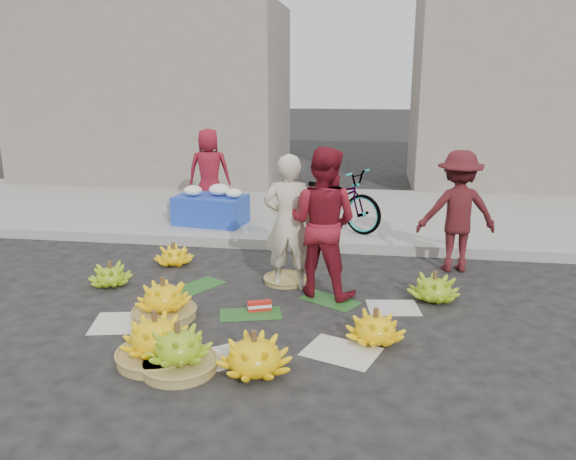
# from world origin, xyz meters

# --- Properties ---
(ground) EXTENTS (80.00, 80.00, 0.00)m
(ground) POSITION_xyz_m (0.00, 0.00, 0.00)
(ground) COLOR black
(ground) RESTS_ON ground
(curb) EXTENTS (40.00, 0.25, 0.15)m
(curb) POSITION_xyz_m (0.00, 2.20, 0.07)
(curb) COLOR gray
(curb) RESTS_ON ground
(sidewalk) EXTENTS (40.00, 4.00, 0.12)m
(sidewalk) POSITION_xyz_m (0.00, 4.30, 0.06)
(sidewalk) COLOR gray
(sidewalk) RESTS_ON ground
(building_left) EXTENTS (6.00, 3.00, 4.00)m
(building_left) POSITION_xyz_m (-4.00, 7.20, 2.00)
(building_left) COLOR gray
(building_left) RESTS_ON sidewalk
(building_right) EXTENTS (5.00, 3.00, 5.00)m
(building_right) POSITION_xyz_m (4.50, 7.70, 2.50)
(building_right) COLOR gray
(building_right) RESTS_ON sidewalk
(newspaper_scatter) EXTENTS (3.20, 1.80, 0.00)m
(newspaper_scatter) POSITION_xyz_m (0.00, -0.80, 0.00)
(newspaper_scatter) COLOR beige
(newspaper_scatter) RESTS_ON ground
(banana_leaves) EXTENTS (2.00, 1.00, 0.00)m
(banana_leaves) POSITION_xyz_m (-0.10, 0.20, 0.00)
(banana_leaves) COLOR #1A4C19
(banana_leaves) RESTS_ON ground
(banana_bunch_0) EXTENTS (0.66, 0.66, 0.45)m
(banana_bunch_0) POSITION_xyz_m (-0.97, -0.42, 0.19)
(banana_bunch_0) COLOR olive
(banana_bunch_0) RESTS_ON ground
(banana_bunch_1) EXTENTS (0.64, 0.64, 0.44)m
(banana_bunch_1) POSITION_xyz_m (-0.45, -1.44, 0.19)
(banana_bunch_1) COLOR olive
(banana_bunch_1) RESTS_ON ground
(banana_bunch_2) EXTENTS (0.77, 0.77, 0.47)m
(banana_bunch_2) POSITION_xyz_m (-0.71, -1.31, 0.21)
(banana_bunch_2) COLOR olive
(banana_bunch_2) RESTS_ON ground
(banana_bunch_3) EXTENTS (0.83, 0.83, 0.39)m
(banana_bunch_3) POSITION_xyz_m (0.19, -1.39, 0.17)
(banana_bunch_3) COLOR yellow
(banana_bunch_3) RESTS_ON ground
(banana_bunch_4) EXTENTS (0.70, 0.70, 0.34)m
(banana_bunch_4) POSITION_xyz_m (1.20, -0.64, 0.15)
(banana_bunch_4) COLOR yellow
(banana_bunch_4) RESTS_ON ground
(banana_bunch_5) EXTENTS (0.67, 0.67, 0.35)m
(banana_bunch_5) POSITION_xyz_m (1.85, 0.48, 0.15)
(banana_bunch_5) COLOR #6DA117
(banana_bunch_5) RESTS_ON ground
(banana_bunch_6) EXTENTS (0.57, 0.57, 0.30)m
(banana_bunch_6) POSITION_xyz_m (-1.95, 0.40, 0.13)
(banana_bunch_6) COLOR #6DA117
(banana_bunch_6) RESTS_ON ground
(banana_bunch_7) EXTENTS (0.58, 0.58, 0.31)m
(banana_bunch_7) POSITION_xyz_m (-1.46, 1.24, 0.13)
(banana_bunch_7) COLOR yellow
(banana_bunch_7) RESTS_ON ground
(basket_spare) EXTENTS (0.66, 0.66, 0.06)m
(basket_spare) POSITION_xyz_m (0.11, 0.81, 0.03)
(basket_spare) COLOR olive
(basket_spare) RESTS_ON ground
(incense_stack) EXTENTS (0.26, 0.16, 0.10)m
(incense_stack) POSITION_xyz_m (-0.03, -0.09, 0.06)
(incense_stack) COLOR red
(incense_stack) RESTS_ON ground
(vendor_cream) EXTENTS (0.60, 0.41, 1.60)m
(vendor_cream) POSITION_xyz_m (0.18, 0.63, 0.80)
(vendor_cream) COLOR beige
(vendor_cream) RESTS_ON ground
(vendor_red) EXTENTS (0.99, 0.87, 1.70)m
(vendor_red) POSITION_xyz_m (0.59, 0.52, 0.85)
(vendor_red) COLOR maroon
(vendor_red) RESTS_ON ground
(man_striped) EXTENTS (1.08, 0.71, 1.56)m
(man_striped) POSITION_xyz_m (2.21, 1.61, 0.78)
(man_striped) COLOR maroon
(man_striped) RESTS_ON ground
(flower_table) EXTENTS (1.19, 0.85, 0.64)m
(flower_table) POSITION_xyz_m (-1.45, 3.00, 0.38)
(flower_table) COLOR #1A39AE
(flower_table) RESTS_ON sidewalk
(grey_bucket) EXTENTS (0.28, 0.28, 0.32)m
(grey_bucket) POSITION_xyz_m (-2.11, 3.17, 0.28)
(grey_bucket) COLOR gray
(grey_bucket) RESTS_ON sidewalk
(flower_vendor) EXTENTS (0.80, 0.61, 1.48)m
(flower_vendor) POSITION_xyz_m (-1.67, 3.73, 0.86)
(flower_vendor) COLOR maroon
(flower_vendor) RESTS_ON sidewalk
(bicycle) EXTENTS (1.44, 1.90, 0.96)m
(bicycle) POSITION_xyz_m (0.48, 3.02, 0.60)
(bicycle) COLOR gray
(bicycle) RESTS_ON sidewalk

